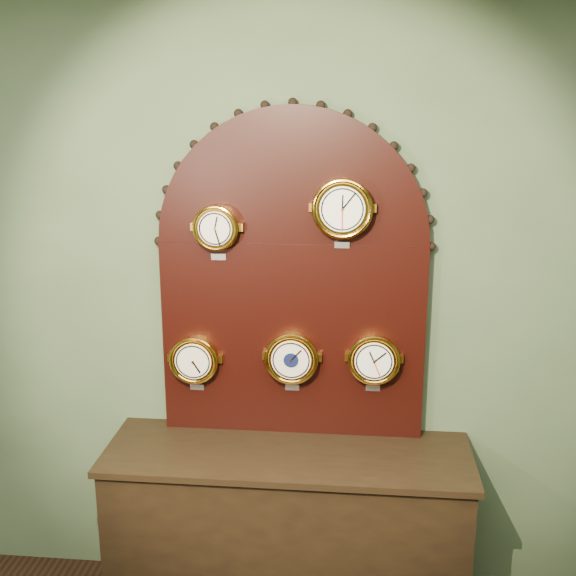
# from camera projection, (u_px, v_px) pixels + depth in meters

# --- Properties ---
(wall_back) EXTENTS (4.00, 0.00, 4.00)m
(wall_back) POSITION_uv_depth(u_px,v_px,m) (293.00, 312.00, 3.33)
(wall_back) COLOR #455A3D
(wall_back) RESTS_ON ground
(shop_counter) EXTENTS (1.60, 0.50, 0.80)m
(shop_counter) POSITION_uv_depth(u_px,v_px,m) (288.00, 536.00, 3.34)
(shop_counter) COLOR black
(shop_counter) RESTS_ON ground_plane
(display_board) EXTENTS (1.26, 0.06, 1.53)m
(display_board) POSITION_uv_depth(u_px,v_px,m) (292.00, 266.00, 3.23)
(display_board) COLOR black
(display_board) RESTS_ON shop_counter
(roman_clock) EXTENTS (0.20, 0.08, 0.25)m
(roman_clock) POSITION_uv_depth(u_px,v_px,m) (216.00, 228.00, 3.15)
(roman_clock) COLOR gold
(roman_clock) RESTS_ON display_board
(arabic_clock) EXTENTS (0.26, 0.08, 0.31)m
(arabic_clock) POSITION_uv_depth(u_px,v_px,m) (343.00, 208.00, 3.07)
(arabic_clock) COLOR gold
(arabic_clock) RESTS_ON display_board
(hygrometer) EXTENTS (0.23, 0.08, 0.28)m
(hygrometer) POSITION_uv_depth(u_px,v_px,m) (194.00, 359.00, 3.32)
(hygrometer) COLOR gold
(hygrometer) RESTS_ON display_board
(barometer) EXTENTS (0.24, 0.08, 0.29)m
(barometer) POSITION_uv_depth(u_px,v_px,m) (292.00, 358.00, 3.27)
(barometer) COLOR gold
(barometer) RESTS_ON display_board
(tide_clock) EXTENTS (0.23, 0.08, 0.28)m
(tide_clock) POSITION_uv_depth(u_px,v_px,m) (374.00, 359.00, 3.23)
(tide_clock) COLOR gold
(tide_clock) RESTS_ON display_board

